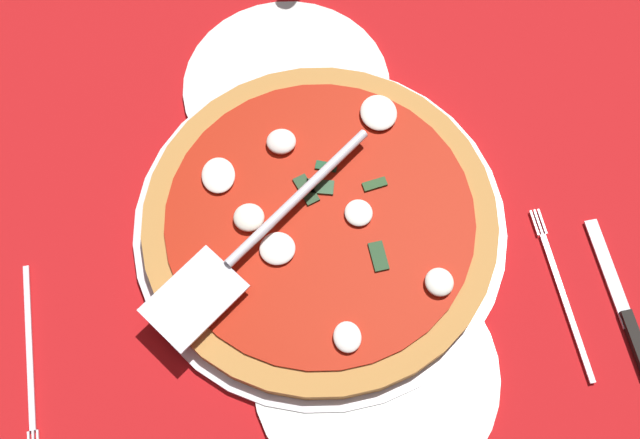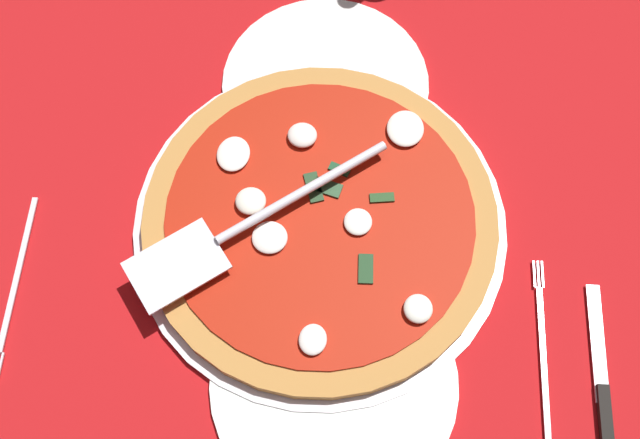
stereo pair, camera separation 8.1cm
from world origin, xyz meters
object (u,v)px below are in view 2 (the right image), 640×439
at_px(dinner_plate_right, 334,382).
at_px(pizza, 320,219).
at_px(pizza_server, 245,225).
at_px(place_setting_far, 572,368).
at_px(dinner_plate_left, 326,84).

bearing_deg(dinner_plate_right, pizza, -167.72).
xyz_separation_m(pizza, pizza_server, (0.03, -0.07, 0.03)).
xyz_separation_m(pizza, place_setting_far, (0.12, 0.28, -0.02)).
relative_size(pizza, place_setting_far, 1.85).
height_order(dinner_plate_left, dinner_plate_right, same).
bearing_deg(pizza_server, pizza, 161.00).
relative_size(dinner_plate_left, pizza_server, 0.96).
bearing_deg(place_setting_far, dinner_plate_left, 39.54).
xyz_separation_m(dinner_plate_right, place_setting_far, (-0.05, 0.24, -0.00)).
bearing_deg(pizza, pizza_server, -68.96).
bearing_deg(dinner_plate_right, pizza_server, -141.42).
height_order(pizza_server, place_setting_far, pizza_server).
xyz_separation_m(dinner_plate_right, pizza_server, (-0.14, -0.11, 0.04)).
distance_m(pizza, pizza_server, 0.08).
distance_m(dinner_plate_left, dinner_plate_right, 0.36).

